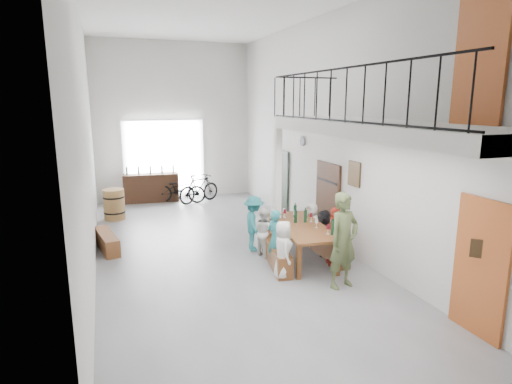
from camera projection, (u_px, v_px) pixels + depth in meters
name	position (u px, v px, depth m)	size (l,w,h in m)	color
floor	(219.00, 250.00, 10.15)	(12.00, 12.00, 0.00)	slate
room_walls	(216.00, 97.00, 9.41)	(12.00, 12.00, 12.00)	silver
gateway_portal	(165.00, 160.00, 15.20)	(2.80, 0.08, 2.80)	white
right_wall_decor	(365.00, 185.00, 8.96)	(0.07, 8.28, 5.07)	#9E481D
balcony	(375.00, 131.00, 7.31)	(1.52, 5.62, 4.00)	white
tasting_table	(301.00, 229.00, 9.42)	(1.24, 2.50, 0.79)	brown
bench_inner	(276.00, 253.00, 9.29)	(0.31, 1.94, 0.45)	brown
bench_wall	(324.00, 245.00, 9.79)	(0.26, 1.97, 0.45)	brown
tableware	(301.00, 216.00, 9.67)	(0.50, 1.62, 0.35)	black
side_bench	(107.00, 241.00, 10.13)	(0.32, 1.45, 0.41)	brown
oak_barrel	(114.00, 204.00, 12.70)	(0.62, 0.62, 0.91)	olive
serving_counter	(151.00, 188.00, 14.94)	(1.87, 0.52, 0.99)	#32190D
counter_bottles	(150.00, 170.00, 14.80)	(1.62, 0.21, 0.28)	black
guest_left_a	(283.00, 250.00, 8.45)	(0.57, 0.37, 1.17)	silver
guest_left_b	(276.00, 239.00, 8.99)	(0.46, 0.30, 1.25)	#25787C
guest_left_c	(265.00, 232.00, 9.68)	(0.54, 0.42, 1.11)	silver
guest_left_d	(254.00, 223.00, 10.02)	(0.84, 0.49, 1.31)	#25787C
guest_right_a	(334.00, 236.00, 9.15)	(0.74, 0.31, 1.27)	#AE2B1D
guest_right_b	(323.00, 233.00, 9.73)	(0.98, 0.31, 1.06)	black
guest_right_c	(311.00, 225.00, 10.31)	(0.53, 0.34, 1.08)	silver
host_standing	(344.00, 241.00, 7.97)	(0.67, 0.44, 1.83)	#4C5832
potted_plant	(303.00, 225.00, 11.41)	(0.38, 0.33, 0.43)	#1D4B1F
bicycle_near	(180.00, 189.00, 14.81)	(0.63, 1.80, 0.94)	black
bicycle_far	(199.00, 188.00, 14.81)	(0.47, 1.66, 1.00)	black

